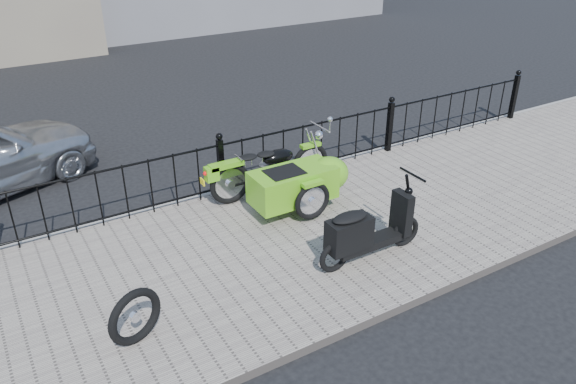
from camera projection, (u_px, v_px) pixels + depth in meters
ground at (260, 236)px, 8.31m from camera, size 120.00×120.00×0.00m
sidewalk at (277, 249)px, 7.91m from camera, size 30.00×3.80×0.12m
curb at (219, 194)px, 9.38m from camera, size 30.00×0.10×0.12m
iron_fence at (221, 168)px, 9.02m from camera, size 14.11×0.11×1.08m
motorcycle_sidecar at (298, 178)px, 8.69m from camera, size 2.28×1.48×0.98m
scooter at (365, 232)px, 7.36m from camera, size 1.66×0.48×1.12m
spare_tire at (135, 317)px, 6.03m from camera, size 0.66×0.32×0.67m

